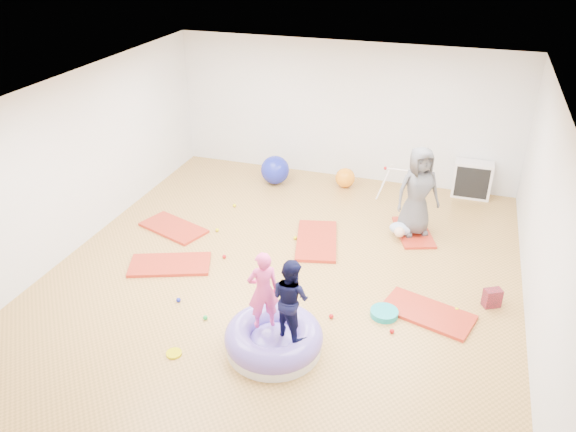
% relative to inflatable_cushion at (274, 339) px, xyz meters
% --- Properties ---
extents(room, '(7.01, 8.01, 2.81)m').
position_rel_inflatable_cushion_xyz_m(room, '(-0.42, 1.57, 1.25)').
color(room, olive).
rests_on(room, ground).
extents(gym_mat_front_left, '(1.39, 1.03, 0.05)m').
position_rel_inflatable_cushion_xyz_m(gym_mat_front_left, '(-2.20, 1.30, -0.13)').
color(gym_mat_front_left, '#A3291B').
rests_on(gym_mat_front_left, ground).
extents(gym_mat_mid_left, '(1.32, 0.96, 0.05)m').
position_rel_inflatable_cushion_xyz_m(gym_mat_mid_left, '(-2.71, 2.37, -0.13)').
color(gym_mat_mid_left, '#A3291B').
rests_on(gym_mat_mid_left, ground).
extents(gym_mat_center_back, '(0.95, 1.44, 0.05)m').
position_rel_inflatable_cushion_xyz_m(gym_mat_center_back, '(-0.19, 2.73, -0.13)').
color(gym_mat_center_back, '#A3291B').
rests_on(gym_mat_center_back, ground).
extents(gym_mat_right, '(1.35, 0.93, 0.05)m').
position_rel_inflatable_cushion_xyz_m(gym_mat_right, '(1.80, 1.31, -0.13)').
color(gym_mat_right, '#A3291B').
rests_on(gym_mat_right, ground).
extents(gym_mat_rear_right, '(0.88, 1.20, 0.05)m').
position_rel_inflatable_cushion_xyz_m(gym_mat_rear_right, '(1.34, 3.54, -0.13)').
color(gym_mat_rear_right, '#A3291B').
rests_on(gym_mat_rear_right, ground).
extents(inflatable_cushion, '(1.25, 1.25, 0.39)m').
position_rel_inflatable_cushion_xyz_m(inflatable_cushion, '(0.00, 0.00, 0.00)').
color(inflatable_cushion, silver).
rests_on(inflatable_cushion, ground).
extents(child_pink, '(0.47, 0.43, 1.07)m').
position_rel_inflatable_cushion_xyz_m(child_pink, '(-0.14, 0.04, 0.75)').
color(child_pink, '#FF479C').
rests_on(child_pink, inflatable_cushion).
extents(child_navy, '(0.65, 0.60, 1.07)m').
position_rel_inflatable_cushion_xyz_m(child_navy, '(0.22, -0.01, 0.74)').
color(child_navy, black).
rests_on(child_navy, inflatable_cushion).
extents(adult_caregiver, '(0.90, 0.81, 1.55)m').
position_rel_inflatable_cushion_xyz_m(adult_caregiver, '(1.33, 3.52, 0.67)').
color(adult_caregiver, '#4D4D51').
rests_on(adult_caregiver, gym_mat_rear_right).
extents(infant, '(0.38, 0.39, 0.23)m').
position_rel_inflatable_cushion_xyz_m(infant, '(1.13, 3.32, 0.01)').
color(infant, '#A3B9E0').
rests_on(infant, gym_mat_rear_right).
extents(ball_pit_balls, '(4.26, 3.30, 0.07)m').
position_rel_inflatable_cushion_xyz_m(ball_pit_balls, '(-0.51, 1.59, -0.12)').
color(ball_pit_balls, green).
rests_on(ball_pit_balls, ground).
extents(exercise_ball_blue, '(0.58, 0.58, 0.58)m').
position_rel_inflatable_cushion_xyz_m(exercise_ball_blue, '(-1.64, 4.76, 0.14)').
color(exercise_ball_blue, '#1720A3').
rests_on(exercise_ball_blue, ground).
extents(exercise_ball_orange, '(0.40, 0.40, 0.40)m').
position_rel_inflatable_cushion_xyz_m(exercise_ball_orange, '(-0.23, 5.03, 0.05)').
color(exercise_ball_orange, orange).
rests_on(exercise_ball_orange, ground).
extents(infant_play_gym, '(0.75, 0.71, 0.57)m').
position_rel_inflatable_cushion_xyz_m(infant_play_gym, '(0.85, 4.94, 0.23)').
color(infant_play_gym, white).
rests_on(infant_play_gym, ground).
extents(cube_shelf, '(0.72, 0.35, 0.72)m').
position_rel_inflatable_cushion_xyz_m(cube_shelf, '(2.21, 5.36, 0.21)').
color(cube_shelf, white).
rests_on(cube_shelf, ground).
extents(balance_disc, '(0.39, 0.39, 0.09)m').
position_rel_inflatable_cushion_xyz_m(balance_disc, '(1.23, 1.10, -0.11)').
color(balance_disc, '#0F949B').
rests_on(balance_disc, ground).
extents(backpack, '(0.28, 0.25, 0.28)m').
position_rel_inflatable_cushion_xyz_m(backpack, '(2.63, 1.79, -0.02)').
color(backpack, '#A8172B').
rests_on(backpack, ground).
extents(yellow_toy, '(0.20, 0.20, 0.03)m').
position_rel_inflatable_cushion_xyz_m(yellow_toy, '(-1.16, -0.50, -0.14)').
color(yellow_toy, '#D5CC03').
rests_on(yellow_toy, ground).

